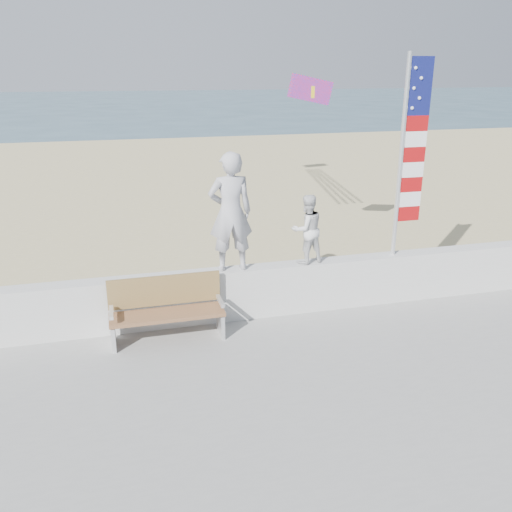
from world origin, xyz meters
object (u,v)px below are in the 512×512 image
object	(u,v)px
adult	(230,212)
bench	(166,308)
child	(307,229)
flag	(408,149)

from	to	relation	value
adult	bench	size ratio (longest dim) A/B	1.11
child	flag	size ratio (longest dim) A/B	0.35
adult	flag	bearing A→B (deg)	-178.57
child	bench	xyz separation A→B (m)	(-2.51, -0.45, -1.00)
adult	child	size ratio (longest dim) A/B	1.65
child	flag	xyz separation A→B (m)	(1.81, -0.00, 1.31)
child	bench	size ratio (longest dim) A/B	0.67
bench	flag	bearing A→B (deg)	6.00
adult	flag	distance (m)	3.29
adult	bench	xyz separation A→B (m)	(-1.17, -0.45, -1.39)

